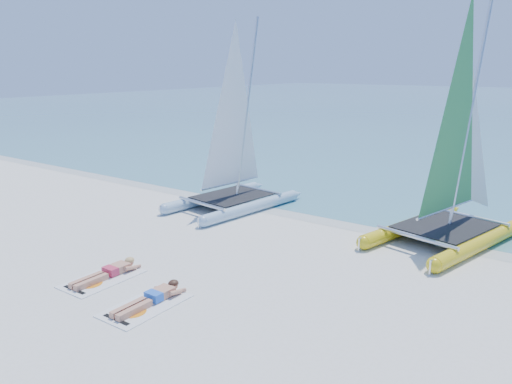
# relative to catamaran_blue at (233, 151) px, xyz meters

# --- Properties ---
(ground) EXTENTS (140.00, 140.00, 0.00)m
(ground) POSITION_rel_catamaran_blue_xyz_m (3.41, -4.84, -1.98)
(ground) COLOR silver
(ground) RESTS_ON ground
(wet_sand_strip) EXTENTS (140.00, 1.40, 0.01)m
(wet_sand_strip) POSITION_rel_catamaran_blue_xyz_m (3.41, 0.66, -1.98)
(wet_sand_strip) COLOR silver
(wet_sand_strip) RESTS_ON ground
(catamaran_blue) EXTENTS (2.95, 5.13, 6.63)m
(catamaran_blue) POSITION_rel_catamaran_blue_xyz_m (0.00, 0.00, 0.00)
(catamaran_blue) COLOR silver
(catamaran_blue) RESTS_ON ground
(catamaran_yellow) EXTENTS (3.61, 5.68, 7.05)m
(catamaran_yellow) POSITION_rel_catamaran_blue_xyz_m (7.09, 1.18, 0.24)
(catamaran_yellow) COLOR yellow
(catamaran_yellow) RESTS_ON ground
(towel_a) EXTENTS (1.00, 1.85, 0.02)m
(towel_a) POSITION_rel_catamaran_blue_xyz_m (1.31, -6.61, -1.97)
(towel_a) COLOR white
(towel_a) RESTS_ON ground
(sunbather_a) EXTENTS (0.37, 1.73, 0.26)m
(sunbather_a) POSITION_rel_catamaran_blue_xyz_m (1.31, -6.42, -1.86)
(sunbather_a) COLOR tan
(sunbather_a) RESTS_ON towel_a
(towel_b) EXTENTS (1.00, 1.85, 0.02)m
(towel_b) POSITION_rel_catamaran_blue_xyz_m (3.12, -6.94, -1.97)
(towel_b) COLOR white
(towel_b) RESTS_ON ground
(sunbather_b) EXTENTS (0.37, 1.73, 0.26)m
(sunbather_b) POSITION_rel_catamaran_blue_xyz_m (3.12, -6.75, -1.86)
(sunbather_b) COLOR tan
(sunbather_b) RESTS_ON towel_b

